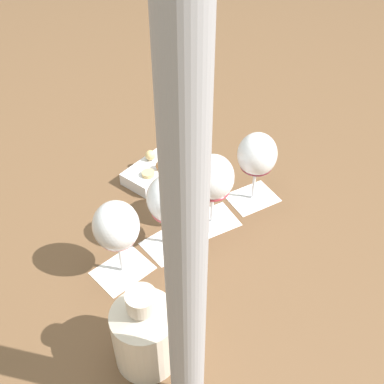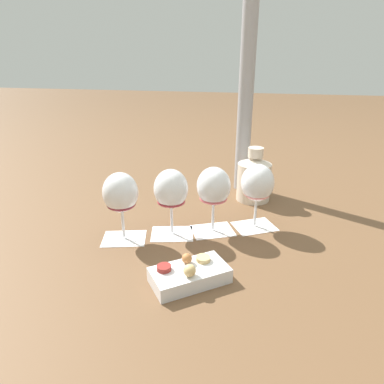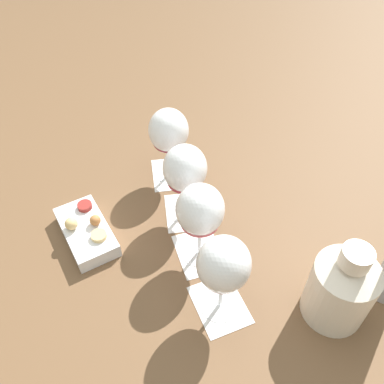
% 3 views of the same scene
% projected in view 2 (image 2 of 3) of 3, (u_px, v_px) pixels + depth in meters
% --- Properties ---
extents(ground_plane, '(8.00, 8.00, 0.00)m').
position_uv_depth(ground_plane, '(192.00, 232.00, 0.98)').
color(ground_plane, brown).
extents(tasting_card_0, '(0.15, 0.14, 0.00)m').
position_uv_depth(tasting_card_0, '(254.00, 226.00, 1.02)').
color(tasting_card_0, white).
rests_on(tasting_card_0, ground_plane).
extents(tasting_card_1, '(0.14, 0.13, 0.00)m').
position_uv_depth(tasting_card_1, '(213.00, 230.00, 0.99)').
color(tasting_card_1, white).
rests_on(tasting_card_1, ground_plane).
extents(tasting_card_2, '(0.14, 0.12, 0.00)m').
position_uv_depth(tasting_card_2, '(172.00, 234.00, 0.97)').
color(tasting_card_2, white).
rests_on(tasting_card_2, ground_plane).
extents(tasting_card_3, '(0.14, 0.12, 0.00)m').
position_uv_depth(tasting_card_3, '(124.00, 238.00, 0.95)').
color(tasting_card_3, white).
rests_on(tasting_card_3, ground_plane).
extents(wine_glass_0, '(0.09, 0.09, 0.19)m').
position_uv_depth(wine_glass_0, '(257.00, 186.00, 0.97)').
color(wine_glass_0, white).
rests_on(wine_glass_0, tasting_card_0).
extents(wine_glass_1, '(0.09, 0.09, 0.19)m').
position_uv_depth(wine_glass_1, '(214.00, 189.00, 0.94)').
color(wine_glass_1, white).
rests_on(wine_glass_1, tasting_card_1).
extents(wine_glass_2, '(0.09, 0.09, 0.19)m').
position_uv_depth(wine_glass_2, '(171.00, 191.00, 0.92)').
color(wine_glass_2, white).
rests_on(wine_glass_2, tasting_card_2).
extents(wine_glass_3, '(0.09, 0.09, 0.19)m').
position_uv_depth(wine_glass_3, '(121.00, 195.00, 0.90)').
color(wine_glass_3, white).
rests_on(wine_glass_3, tasting_card_3).
extents(ceramic_vase, '(0.12, 0.12, 0.19)m').
position_uv_depth(ceramic_vase, '(254.00, 178.00, 1.18)').
color(ceramic_vase, beige).
rests_on(ceramic_vase, ground_plane).
extents(snack_dish, '(0.19, 0.17, 0.06)m').
position_uv_depth(snack_dish, '(189.00, 274.00, 0.76)').
color(snack_dish, silver).
rests_on(snack_dish, ground_plane).
extents(umbrella_pole, '(0.05, 0.05, 0.76)m').
position_uv_depth(umbrella_pole, '(246.00, 85.00, 1.18)').
color(umbrella_pole, '#99999E').
rests_on(umbrella_pole, ground_plane).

